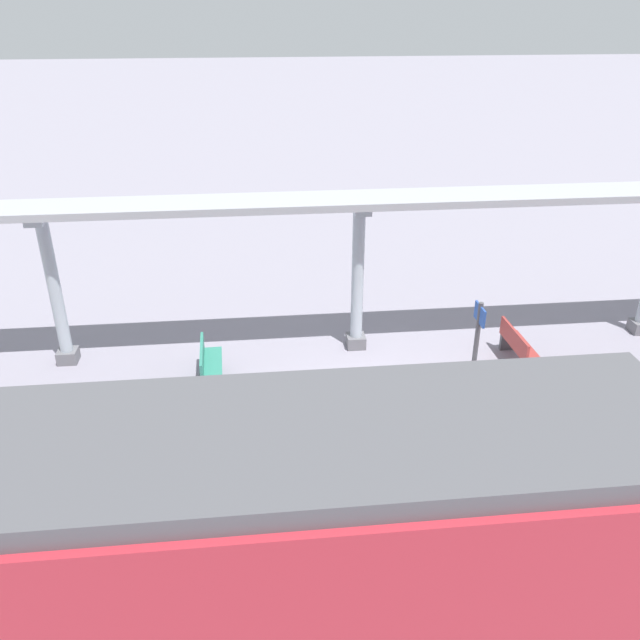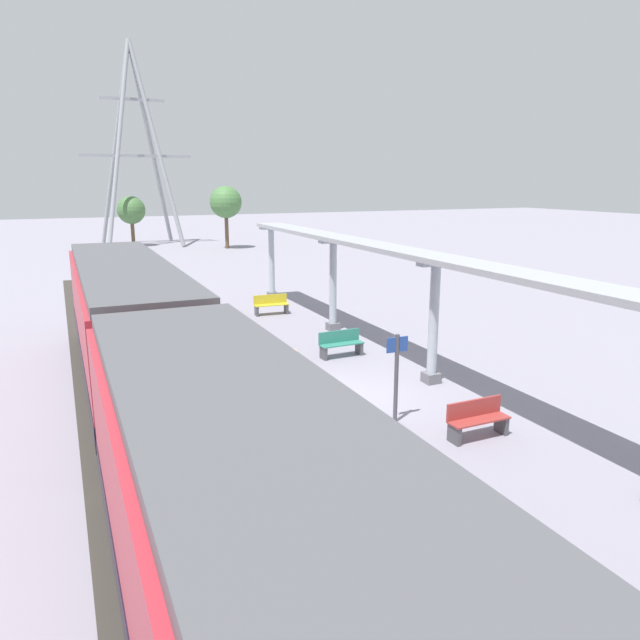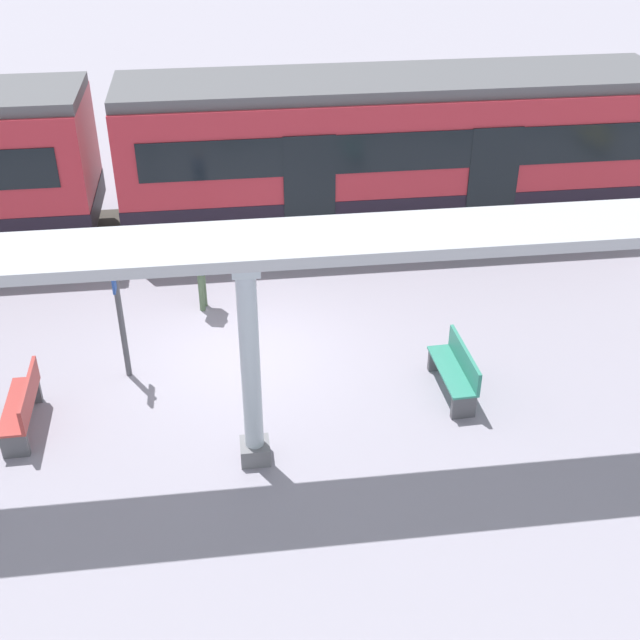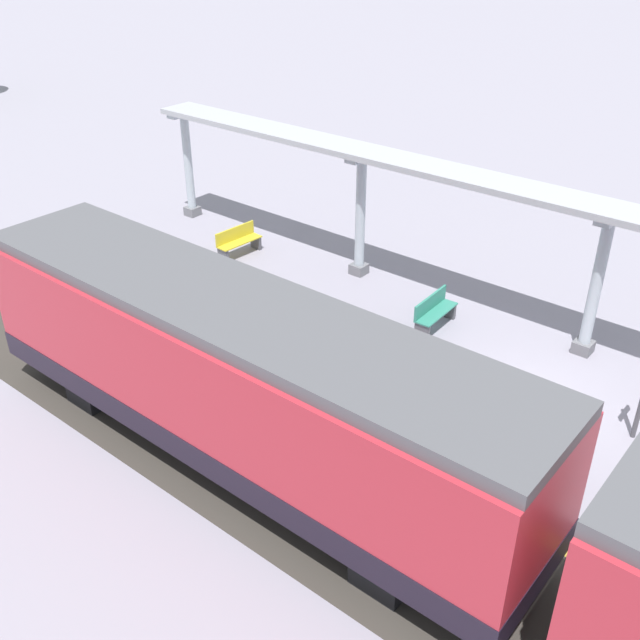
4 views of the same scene
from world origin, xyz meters
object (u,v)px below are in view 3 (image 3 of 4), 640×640
object	(u,v)px
bench_near_end	(456,370)
bench_mid_platform	(24,405)
passenger_waiting_near_edge	(200,259)
canopy_pillar_third	(250,361)
platform_info_sign	(120,309)
train_far_carriage	(391,149)

from	to	relation	value
bench_near_end	bench_mid_platform	size ratio (longest dim) A/B	1.01
bench_mid_platform	passenger_waiting_near_edge	distance (m)	4.41
bench_near_end	bench_mid_platform	xyz separation A→B (m)	(0.07, -6.97, 0.00)
canopy_pillar_third	platform_info_sign	size ratio (longest dim) A/B	1.61
canopy_pillar_third	bench_near_end	bearing A→B (deg)	110.09
platform_info_sign	bench_mid_platform	bearing A→B (deg)	-49.93
train_far_carriage	passenger_waiting_near_edge	size ratio (longest dim) A/B	6.90
train_far_carriage	bench_near_end	world-z (taller)	train_far_carriage
train_far_carriage	platform_info_sign	distance (m)	7.88
bench_near_end	passenger_waiting_near_edge	bearing A→B (deg)	-128.20
canopy_pillar_third	platform_info_sign	distance (m)	3.22
train_far_carriage	passenger_waiting_near_edge	xyz separation A→B (m)	(3.36, -4.35, -0.74)
train_far_carriage	passenger_waiting_near_edge	distance (m)	5.55
train_far_carriage	passenger_waiting_near_edge	world-z (taller)	train_far_carriage
bench_near_end	passenger_waiting_near_edge	size ratio (longest dim) A/B	0.87
platform_info_sign	passenger_waiting_near_edge	world-z (taller)	platform_info_sign
train_far_carriage	bench_near_end	distance (m)	6.80
canopy_pillar_third	bench_near_end	world-z (taller)	canopy_pillar_third
bench_near_end	platform_info_sign	world-z (taller)	platform_info_sign
train_far_carriage	canopy_pillar_third	bearing A→B (deg)	-24.50
canopy_pillar_third	platform_info_sign	bearing A→B (deg)	-139.95
train_far_carriage	canopy_pillar_third	world-z (taller)	canopy_pillar_third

